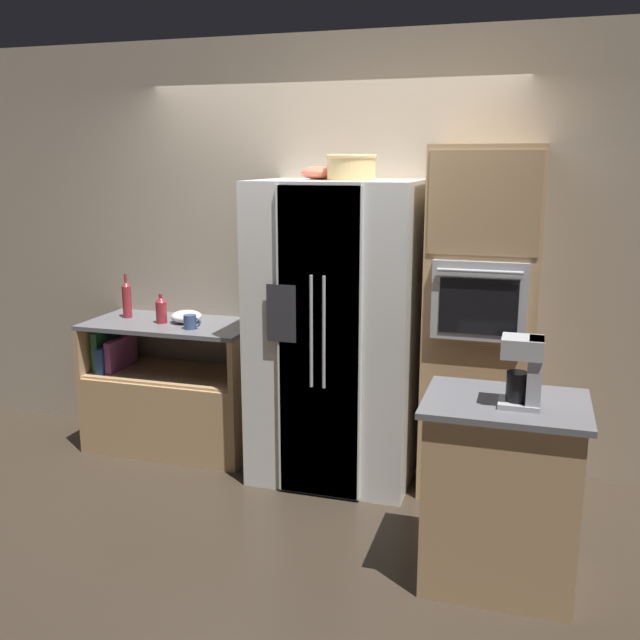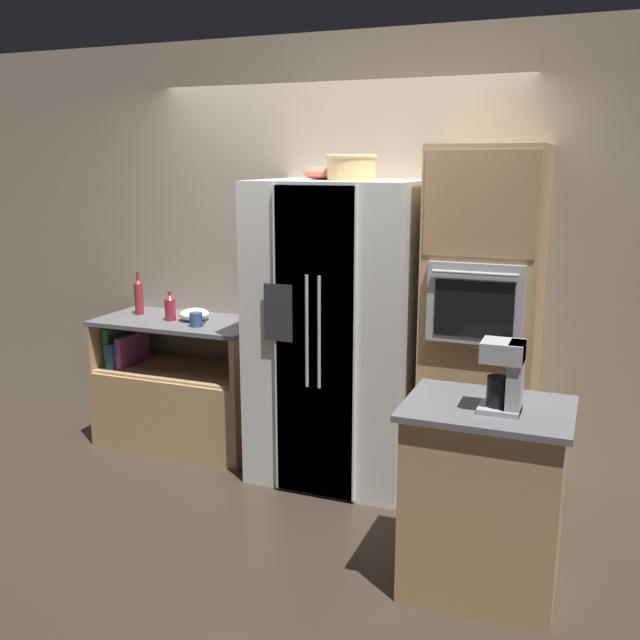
{
  "view_description": "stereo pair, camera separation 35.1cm",
  "coord_description": "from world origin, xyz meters",
  "px_view_note": "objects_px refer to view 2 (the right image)",
  "views": [
    {
      "loc": [
        1.33,
        -4.15,
        2.0
      ],
      "look_at": [
        0.08,
        -0.04,
        1.04
      ],
      "focal_mm": 40.0,
      "sensor_mm": 36.0,
      "label": 1
    },
    {
      "loc": [
        1.66,
        -4.04,
        2.0
      ],
      "look_at": [
        0.08,
        -0.04,
        1.04
      ],
      "focal_mm": 40.0,
      "sensor_mm": 36.0,
      "label": 2
    }
  ],
  "objects_px": {
    "fruit_bowl": "(321,173)",
    "mug": "(196,320)",
    "bottle_tall": "(139,296)",
    "wall_oven": "(482,326)",
    "wicker_basket": "(351,166)",
    "refrigerator": "(337,333)",
    "mixing_bowl": "(194,314)",
    "bottle_short": "(170,307)",
    "coffee_maker": "(506,374)"
  },
  "relations": [
    {
      "from": "wall_oven",
      "to": "bottle_tall",
      "type": "distance_m",
      "value": 2.46
    },
    {
      "from": "refrigerator",
      "to": "bottle_short",
      "type": "xyz_separation_m",
      "value": [
        -1.26,
        0.05,
        0.06
      ]
    },
    {
      "from": "wicker_basket",
      "to": "mixing_bowl",
      "type": "xyz_separation_m",
      "value": [
        -1.19,
        0.13,
        -1.01
      ]
    },
    {
      "from": "wall_oven",
      "to": "wicker_basket",
      "type": "xyz_separation_m",
      "value": [
        -0.79,
        -0.1,
        0.92
      ]
    },
    {
      "from": "fruit_bowl",
      "to": "mug",
      "type": "bearing_deg",
      "value": -172.35
    },
    {
      "from": "bottle_tall",
      "to": "coffee_maker",
      "type": "height_order",
      "value": "coffee_maker"
    },
    {
      "from": "bottle_tall",
      "to": "fruit_bowl",
      "type": "bearing_deg",
      "value": -2.77
    },
    {
      "from": "fruit_bowl",
      "to": "bottle_tall",
      "type": "height_order",
      "value": "fruit_bowl"
    },
    {
      "from": "wall_oven",
      "to": "fruit_bowl",
      "type": "bearing_deg",
      "value": -179.4
    },
    {
      "from": "mug",
      "to": "refrigerator",
      "type": "bearing_deg",
      "value": 3.02
    },
    {
      "from": "wall_oven",
      "to": "bottle_short",
      "type": "distance_m",
      "value": 2.14
    },
    {
      "from": "refrigerator",
      "to": "mixing_bowl",
      "type": "xyz_separation_m",
      "value": [
        -1.1,
        0.11,
        0.01
      ]
    },
    {
      "from": "wall_oven",
      "to": "fruit_bowl",
      "type": "relative_size",
      "value": 9.1
    },
    {
      "from": "wicker_basket",
      "to": "bottle_tall",
      "type": "distance_m",
      "value": 1.91
    },
    {
      "from": "wicker_basket",
      "to": "wall_oven",
      "type": "bearing_deg",
      "value": 6.88
    },
    {
      "from": "bottle_tall",
      "to": "wall_oven",
      "type": "bearing_deg",
      "value": -1.38
    },
    {
      "from": "refrigerator",
      "to": "bottle_short",
      "type": "bearing_deg",
      "value": 177.89
    },
    {
      "from": "wall_oven",
      "to": "fruit_bowl",
      "type": "xyz_separation_m",
      "value": [
        -1.02,
        -0.01,
        0.88
      ]
    },
    {
      "from": "refrigerator",
      "to": "wall_oven",
      "type": "bearing_deg",
      "value": 4.75
    },
    {
      "from": "refrigerator",
      "to": "coffee_maker",
      "type": "height_order",
      "value": "refrigerator"
    },
    {
      "from": "mixing_bowl",
      "to": "bottle_short",
      "type": "bearing_deg",
      "value": -158.14
    },
    {
      "from": "wall_oven",
      "to": "wicker_basket",
      "type": "height_order",
      "value": "wall_oven"
    },
    {
      "from": "wicker_basket",
      "to": "bottle_tall",
      "type": "bearing_deg",
      "value": 174.69
    },
    {
      "from": "bottle_tall",
      "to": "mug",
      "type": "xyz_separation_m",
      "value": [
        0.59,
        -0.19,
        -0.09
      ]
    },
    {
      "from": "wicker_basket",
      "to": "mug",
      "type": "distance_m",
      "value": 1.48
    },
    {
      "from": "wall_oven",
      "to": "mixing_bowl",
      "type": "distance_m",
      "value": 1.99
    },
    {
      "from": "bottle_short",
      "to": "coffee_maker",
      "type": "xyz_separation_m",
      "value": [
        2.42,
        -1.06,
        0.09
      ]
    },
    {
      "from": "bottle_short",
      "to": "mixing_bowl",
      "type": "bearing_deg",
      "value": 21.86
    },
    {
      "from": "mug",
      "to": "bottle_tall",
      "type": "bearing_deg",
      "value": 162.53
    },
    {
      "from": "bottle_tall",
      "to": "mug",
      "type": "relative_size",
      "value": 2.62
    },
    {
      "from": "bottle_short",
      "to": "mug",
      "type": "xyz_separation_m",
      "value": [
        0.27,
        -0.1,
        -0.05
      ]
    },
    {
      "from": "coffee_maker",
      "to": "wall_oven",
      "type": "bearing_deg",
      "value": 104.2
    },
    {
      "from": "bottle_short",
      "to": "mug",
      "type": "height_order",
      "value": "bottle_short"
    },
    {
      "from": "fruit_bowl",
      "to": "mixing_bowl",
      "type": "bearing_deg",
      "value": 177.31
    },
    {
      "from": "fruit_bowl",
      "to": "refrigerator",
      "type": "bearing_deg",
      "value": -25.75
    },
    {
      "from": "bottle_short",
      "to": "mug",
      "type": "distance_m",
      "value": 0.29
    },
    {
      "from": "refrigerator",
      "to": "wall_oven",
      "type": "distance_m",
      "value": 0.9
    },
    {
      "from": "wall_oven",
      "to": "bottle_short",
      "type": "bearing_deg",
      "value": -179.27
    },
    {
      "from": "fruit_bowl",
      "to": "mug",
      "type": "relative_size",
      "value": 1.92
    },
    {
      "from": "wall_oven",
      "to": "mixing_bowl",
      "type": "bearing_deg",
      "value": 178.99
    },
    {
      "from": "wicker_basket",
      "to": "coffee_maker",
      "type": "bearing_deg",
      "value": -42.83
    },
    {
      "from": "refrigerator",
      "to": "mug",
      "type": "relative_size",
      "value": 15.79
    },
    {
      "from": "refrigerator",
      "to": "mug",
      "type": "distance_m",
      "value": 0.99
    },
    {
      "from": "refrigerator",
      "to": "coffee_maker",
      "type": "distance_m",
      "value": 1.55
    },
    {
      "from": "wall_oven",
      "to": "mixing_bowl",
      "type": "relative_size",
      "value": 9.81
    },
    {
      "from": "refrigerator",
      "to": "mug",
      "type": "xyz_separation_m",
      "value": [
        -0.99,
        -0.05,
        0.01
      ]
    },
    {
      "from": "mug",
      "to": "mixing_bowl",
      "type": "height_order",
      "value": "mug"
    },
    {
      "from": "bottle_short",
      "to": "wall_oven",
      "type": "bearing_deg",
      "value": 0.73
    },
    {
      "from": "mug",
      "to": "fruit_bowl",
      "type": "bearing_deg",
      "value": 7.65
    },
    {
      "from": "mug",
      "to": "bottle_short",
      "type": "bearing_deg",
      "value": 159.91
    }
  ]
}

